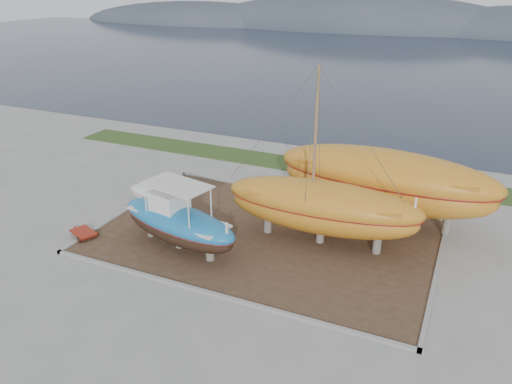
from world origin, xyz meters
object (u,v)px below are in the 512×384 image
at_px(white_dinghy, 154,197).
at_px(orange_bare_hull, 384,187).
at_px(blue_caique, 178,216).
at_px(red_trailer, 84,234).
at_px(orange_sailboat, 325,160).

relative_size(white_dinghy, orange_bare_hull, 0.30).
xyz_separation_m(blue_caique, orange_bare_hull, (9.12, 7.61, 0.28)).
bearing_deg(red_trailer, blue_caique, 34.16).
height_order(blue_caique, orange_sailboat, orange_sailboat).
bearing_deg(orange_sailboat, red_trailer, -160.64).
bearing_deg(blue_caique, white_dinghy, 150.82).
relative_size(blue_caique, orange_sailboat, 0.71).
bearing_deg(white_dinghy, blue_caique, -29.18).
relative_size(blue_caique, orange_bare_hull, 0.59).
distance_m(orange_sailboat, red_trailer, 13.86).
relative_size(orange_sailboat, red_trailer, 4.57).
bearing_deg(orange_bare_hull, blue_caique, -136.16).
bearing_deg(red_trailer, orange_bare_hull, 53.18).
relative_size(orange_sailboat, orange_bare_hull, 0.83).
distance_m(white_dinghy, orange_sailboat, 11.70).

